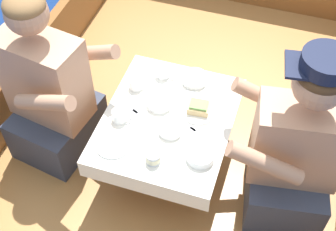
{
  "coord_description": "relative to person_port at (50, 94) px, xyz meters",
  "views": [
    {
      "loc": [
        0.45,
        -1.36,
        2.36
      ],
      "look_at": [
        0.0,
        0.02,
        0.65
      ],
      "focal_mm": 50.0,
      "sensor_mm": 36.0,
      "label": 1
    }
  ],
  "objects": [
    {
      "name": "utensil_fork_starboard",
      "position": [
        0.79,
        -0.01,
        -0.01
      ],
      "size": [
        0.16,
        0.09,
        0.0
      ],
      "rotation": [
        0.0,
        0.0,
        2.7
      ],
      "color": "silver",
      "rests_on": "cockpit_table"
    },
    {
      "name": "person_port",
      "position": [
        0.0,
        0.0,
        0.0
      ],
      "size": [
        0.57,
        0.51,
        0.98
      ],
      "rotation": [
        0.0,
        0.0,
        -0.16
      ],
      "color": "#333847",
      "rests_on": "boat_deck"
    },
    {
      "name": "sandwich",
      "position": [
        0.74,
        0.13,
        0.02
      ],
      "size": [
        0.11,
        0.09,
        0.05
      ],
      "rotation": [
        0.0,
        0.0,
        0.09
      ],
      "color": "tan",
      "rests_on": "plate_sandwich"
    },
    {
      "name": "utensil_knife_port",
      "position": [
        0.62,
        0.24,
        -0.01
      ],
      "size": [
        0.17,
        0.03,
        0.0
      ],
      "rotation": [
        0.0,
        0.0,
        0.14
      ],
      "color": "silver",
      "rests_on": "cockpit_table"
    },
    {
      "name": "bowl_center_far",
      "position": [
        0.66,
        0.32,
        0.01
      ],
      "size": [
        0.13,
        0.13,
        0.04
      ],
      "color": "white",
      "rests_on": "cockpit_table"
    },
    {
      "name": "utensil_fork_port",
      "position": [
        0.49,
        0.01,
        -0.01
      ],
      "size": [
        0.16,
        0.09,
        0.0
      ],
      "rotation": [
        0.0,
        0.0,
        2.69
      ],
      "color": "silver",
      "rests_on": "cockpit_table"
    },
    {
      "name": "ground_plane",
      "position": [
        0.61,
        0.02,
        -0.64
      ],
      "size": [
        60.0,
        60.0,
        0.0
      ],
      "primitive_type": "plane",
      "color": "navy"
    },
    {
      "name": "plate_bread",
      "position": [
        0.42,
        -0.19,
        -0.01
      ],
      "size": [
        0.17,
        0.17,
        0.01
      ],
      "color": "white",
      "rests_on": "cockpit_table"
    },
    {
      "name": "coffee_cup_port",
      "position": [
        0.39,
        -0.03,
        0.01
      ],
      "size": [
        0.1,
        0.07,
        0.06
      ],
      "color": "white",
      "rests_on": "cockpit_table"
    },
    {
      "name": "person_starboard",
      "position": [
        1.22,
        0.01,
        0.01
      ],
      "size": [
        0.57,
        0.51,
        0.98
      ],
      "rotation": [
        0.0,
        0.0,
        3.3
      ],
      "color": "#333847",
      "rests_on": "boat_deck"
    },
    {
      "name": "bowl_port_near",
      "position": [
        0.65,
        -0.03,
        0.01
      ],
      "size": [
        0.11,
        0.11,
        0.04
      ],
      "color": "white",
      "rests_on": "cockpit_table"
    },
    {
      "name": "gunwale_port",
      "position": [
        -0.32,
        0.02,
        -0.22
      ],
      "size": [
        0.06,
        3.22,
        0.33
      ],
      "primitive_type": "cube",
      "color": "brown",
      "rests_on": "boat_deck"
    },
    {
      "name": "plate_sandwich",
      "position": [
        0.74,
        0.13,
        -0.01
      ],
      "size": [
        0.18,
        0.18,
        0.01
      ],
      "color": "white",
      "rests_on": "cockpit_table"
    },
    {
      "name": "cockpit_table",
      "position": [
        0.61,
        0.05,
        -0.06
      ],
      "size": [
        0.62,
        0.75,
        0.37
      ],
      "color": "#B2B2B7",
      "rests_on": "boat_deck"
    },
    {
      "name": "boat_deck",
      "position": [
        0.61,
        0.02,
        -0.52
      ],
      "size": [
        1.92,
        3.22,
        0.25
      ],
      "primitive_type": "cube",
      "color": "#9E6B38",
      "rests_on": "ground_plane"
    },
    {
      "name": "coffee_cup_center",
      "position": [
        0.39,
        0.19,
        0.01
      ],
      "size": [
        0.1,
        0.07,
        0.06
      ],
      "color": "white",
      "rests_on": "cockpit_table"
    },
    {
      "name": "coffee_cup_starboard",
      "position": [
        0.49,
        0.32,
        0.02
      ],
      "size": [
        0.1,
        0.07,
        0.06
      ],
      "color": "white",
      "rests_on": "cockpit_table"
    },
    {
      "name": "tin_can",
      "position": [
        0.62,
        -0.22,
        0.01
      ],
      "size": [
        0.07,
        0.07,
        0.05
      ],
      "color": "silver",
      "rests_on": "cockpit_table"
    },
    {
      "name": "bowl_port_far",
      "position": [
        0.54,
        0.11,
        0.01
      ],
      "size": [
        0.13,
        0.13,
        0.04
      ],
      "color": "white",
      "rests_on": "cockpit_table"
    },
    {
      "name": "utensil_spoon_starboard",
      "position": [
        0.53,
        -0.22,
        -0.01
      ],
      "size": [
        0.15,
        0.11,
        0.01
      ],
      "rotation": [
        0.0,
        0.0,
        2.55
      ],
      "color": "silver",
      "rests_on": "cockpit_table"
    },
    {
      "name": "bowl_starboard_near",
      "position": [
        0.82,
        -0.13,
        0.01
      ],
      "size": [
        0.13,
        0.13,
        0.04
      ],
      "color": "white",
      "rests_on": "cockpit_table"
    }
  ]
}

